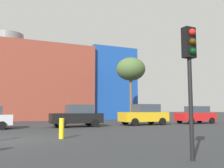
{
  "coord_description": "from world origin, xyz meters",
  "views": [
    {
      "loc": [
        0.15,
        -12.41,
        1.42
      ],
      "look_at": [
        7.92,
        6.02,
        3.49
      ],
      "focal_mm": 39.07,
      "sensor_mm": 36.0,
      "label": 1
    }
  ],
  "objects_px": {
    "traffic_light_near_right": "(190,61)",
    "bollard_yellow_0": "(62,128)",
    "parked_car_2": "(77,116)",
    "parked_car_3": "(144,115)",
    "bare_tree_0": "(131,70)",
    "parked_car_4": "(196,115)"
  },
  "relations": [
    {
      "from": "parked_car_3",
      "to": "bollard_yellow_0",
      "type": "bearing_deg",
      "value": 39.72
    },
    {
      "from": "parked_car_2",
      "to": "parked_car_4",
      "type": "relative_size",
      "value": 1.04
    },
    {
      "from": "parked_car_3",
      "to": "bare_tree_0",
      "type": "bearing_deg",
      "value": -106.79
    },
    {
      "from": "bare_tree_0",
      "to": "bollard_yellow_0",
      "type": "xyz_separation_m",
      "value": [
        -10.83,
        -13.6,
        -5.64
      ]
    },
    {
      "from": "traffic_light_near_right",
      "to": "bollard_yellow_0",
      "type": "bearing_deg",
      "value": -164.88
    },
    {
      "from": "parked_car_3",
      "to": "bare_tree_0",
      "type": "height_order",
      "value": "bare_tree_0"
    },
    {
      "from": "parked_car_3",
      "to": "traffic_light_near_right",
      "type": "relative_size",
      "value": 1.14
    },
    {
      "from": "parked_car_3",
      "to": "parked_car_2",
      "type": "bearing_deg",
      "value": -0.0
    },
    {
      "from": "parked_car_2",
      "to": "parked_car_3",
      "type": "relative_size",
      "value": 0.95
    },
    {
      "from": "parked_car_3",
      "to": "bare_tree_0",
      "type": "relative_size",
      "value": 0.57
    },
    {
      "from": "bollard_yellow_0",
      "to": "parked_car_3",
      "type": "bearing_deg",
      "value": 39.72
    },
    {
      "from": "parked_car_2",
      "to": "traffic_light_near_right",
      "type": "height_order",
      "value": "traffic_light_near_right"
    },
    {
      "from": "parked_car_3",
      "to": "bollard_yellow_0",
      "type": "xyz_separation_m",
      "value": [
        -8.98,
        -7.46,
        -0.44
      ]
    },
    {
      "from": "traffic_light_near_right",
      "to": "parked_car_4",
      "type": "bearing_deg",
      "value": 133.19
    },
    {
      "from": "parked_car_2",
      "to": "bare_tree_0",
      "type": "bearing_deg",
      "value": -142.9
    },
    {
      "from": "bollard_yellow_0",
      "to": "bare_tree_0",
      "type": "bearing_deg",
      "value": 51.46
    },
    {
      "from": "parked_car_2",
      "to": "parked_car_3",
      "type": "bearing_deg",
      "value": 180.0
    },
    {
      "from": "parked_car_3",
      "to": "bollard_yellow_0",
      "type": "distance_m",
      "value": 11.69
    },
    {
      "from": "traffic_light_near_right",
      "to": "bollard_yellow_0",
      "type": "height_order",
      "value": "traffic_light_near_right"
    },
    {
      "from": "parked_car_4",
      "to": "parked_car_3",
      "type": "bearing_deg",
      "value": 0.0
    },
    {
      "from": "parked_car_4",
      "to": "bare_tree_0",
      "type": "bearing_deg",
      "value": -55.98
    },
    {
      "from": "traffic_light_near_right",
      "to": "bollard_yellow_0",
      "type": "xyz_separation_m",
      "value": [
        -2.35,
        6.51,
        -2.3
      ]
    }
  ]
}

